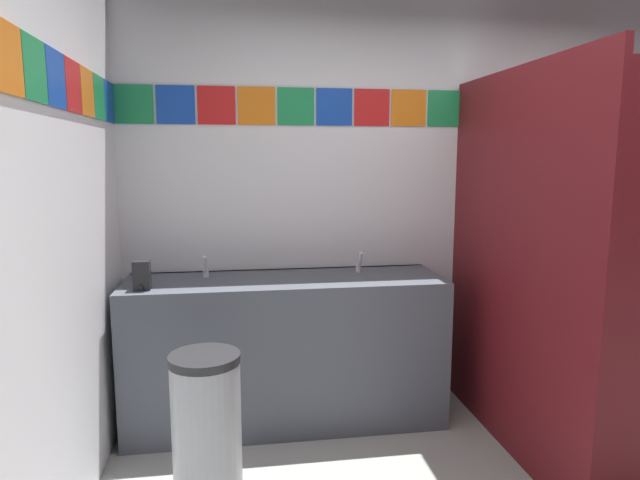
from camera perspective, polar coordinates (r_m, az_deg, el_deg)
wall_back at (r=3.68m, az=8.83°, el=4.29°), size 3.65×0.09×2.66m
vanity_counter at (r=3.39m, az=-3.58°, el=-11.23°), size 1.89×0.58×0.90m
faucet_left at (r=3.34m, az=-11.90°, el=-2.98°), size 0.04×0.10×0.14m
faucet_right at (r=3.42m, az=4.12°, el=-2.55°), size 0.04×0.10×0.14m
soap_dispenser at (r=3.12m, az=-18.14°, el=-3.55°), size 0.09×0.09×0.16m
stall_divider at (r=2.98m, az=24.57°, el=-3.21°), size 0.92×1.54×2.08m
toilet at (r=3.93m, az=24.87°, el=-11.58°), size 0.39×0.49×0.74m
trash_bin at (r=2.73m, az=-11.77°, el=-18.78°), size 0.33×0.33×0.72m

